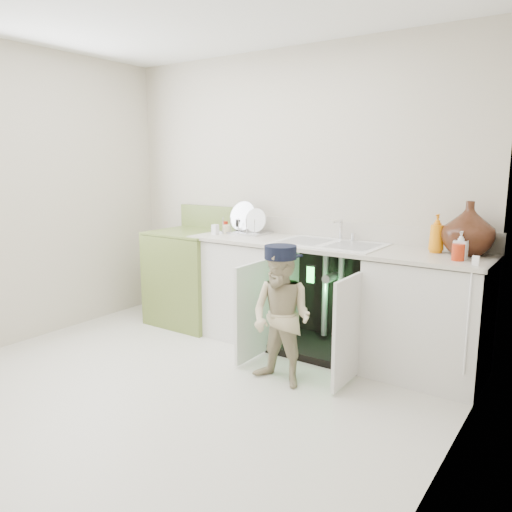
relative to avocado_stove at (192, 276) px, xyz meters
The scene contains 5 objects.
ground 1.54m from the avocado_stove, 53.23° to the right, with size 3.50×3.50×0.00m, color beige.
room_shell 1.67m from the avocado_stove, 53.23° to the right, with size 6.00×5.50×1.26m.
counter_run 1.48m from the avocado_stove, ahead, with size 2.44×1.02×1.27m.
avocado_stove is the anchor object (origin of this frame).
repair_worker 1.60m from the avocado_stove, 25.87° to the right, with size 0.50×0.59×0.98m.
Camera 1 is at (2.29, -2.33, 1.54)m, focal length 35.00 mm.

